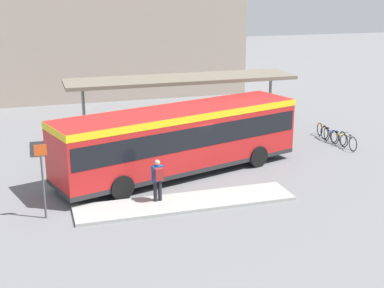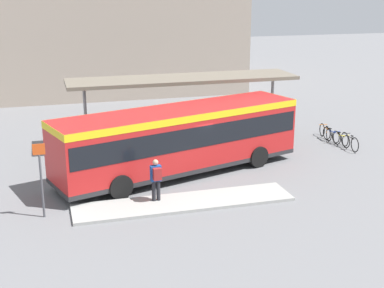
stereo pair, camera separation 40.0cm
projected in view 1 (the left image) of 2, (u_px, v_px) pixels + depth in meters
name	position (u px, v px, depth m)	size (l,w,h in m)	color
ground_plane	(180.00, 173.00, 24.10)	(120.00, 120.00, 0.00)	slate
curb_island	(186.00, 202.00, 20.74)	(8.58, 1.80, 0.12)	#9E9E99
city_bus	(180.00, 136.00, 23.61)	(11.66, 5.83, 2.97)	red
pedestrian_waiting	(158.00, 178.00, 20.45)	(0.42, 0.45, 1.68)	#232328
bicycle_black	(348.00, 141.00, 27.71)	(0.48, 1.81, 0.78)	black
bicycle_yellow	(339.00, 138.00, 28.34)	(0.48, 1.60, 0.69)	black
bicycle_blue	(330.00, 135.00, 28.95)	(0.48, 1.69, 0.73)	black
bicycle_orange	(323.00, 131.00, 29.60)	(0.48, 1.71, 0.74)	black
station_shelter	(181.00, 80.00, 27.82)	(12.00, 2.78, 3.55)	#706656
potted_planter_near_shelter	(176.00, 143.00, 26.23)	(0.85, 0.85, 1.35)	slate
platform_sign	(43.00, 178.00, 19.07)	(0.44, 0.08, 2.80)	#4C4C51
station_building	(48.00, 21.00, 43.18)	(28.39, 15.17, 10.60)	gray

